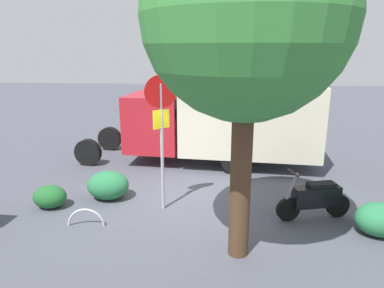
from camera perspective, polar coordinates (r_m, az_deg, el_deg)
name	(u,v)px	position (r m, az deg, el deg)	size (l,w,h in m)	color
ground_plane	(177,201)	(9.43, -2.43, -9.13)	(60.00, 60.00, 0.00)	#474954
box_truck_near	(220,119)	(11.98, 4.60, 4.01)	(8.22, 2.76, 2.76)	black
motorcycle	(316,198)	(8.79, 19.29, -8.21)	(1.78, 0.73, 1.20)	black
stop_sign	(161,122)	(8.32, -4.96, 3.50)	(0.71, 0.33, 3.30)	#9E9EA3
street_tree	(247,17)	(6.21, 8.85, 19.60)	(3.54, 3.54, 6.19)	#47301E
bike_rack_hoop	(86,226)	(8.55, -16.65, -12.51)	(0.85, 0.85, 0.05)	#B7B7BC
shrub_near_sign	(380,220)	(8.68, 28.09, -10.69)	(1.05, 0.86, 0.72)	#287244
shrub_mid_verge	(108,185)	(9.67, -13.37, -6.49)	(1.10, 0.90, 0.75)	#256C3F
shrub_by_tree	(50,197)	(9.64, -21.93, -7.89)	(0.83, 0.68, 0.57)	#1E5B28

